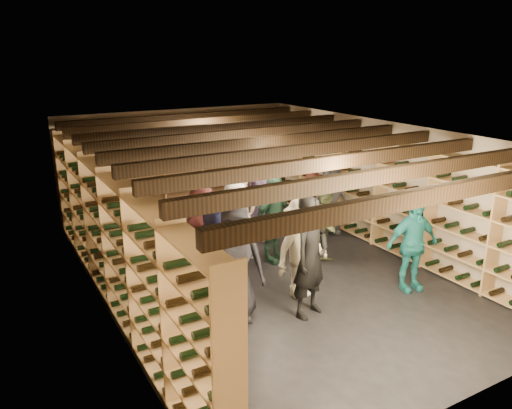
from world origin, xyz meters
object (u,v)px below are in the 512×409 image
object	(u,v)px
person_2	(326,222)
person_10	(273,219)
person_0	(235,263)
person_7	(243,218)
crate_stack_right	(202,226)
person_1	(311,257)
person_8	(314,213)
crate_stack_left	(158,225)
person_3	(302,248)
person_11	(259,205)
person_12	(330,198)
person_4	(412,244)
crate_loose	(229,242)
person_6	(217,248)
person_5	(203,231)
person_9	(236,229)

from	to	relation	value
person_2	person_10	distance (m)	0.93
person_0	person_7	xyz separation A→B (m)	(1.09, 1.79, -0.05)
crate_stack_right	person_1	world-z (taller)	person_1
person_8	person_7	bearing A→B (deg)	154.31
crate_stack_left	person_10	bearing A→B (deg)	-48.59
person_3	person_11	distance (m)	2.49
person_2	person_8	world-z (taller)	person_8
crate_stack_right	person_12	bearing A→B (deg)	-22.74
crate_stack_left	person_12	bearing A→B (deg)	-17.91
person_0	person_4	distance (m)	2.90
crate_loose	person_4	distance (m)	3.56
crate_loose	person_11	xyz separation A→B (m)	(0.68, 0.00, 0.66)
crate_stack_right	person_0	size ratio (longest dim) A/B	0.33
person_10	person_12	size ratio (longest dim) A/B	1.06
person_11	person_3	bearing A→B (deg)	-115.17
person_2	person_0	bearing A→B (deg)	-173.00
crate_loose	person_6	distance (m)	2.22
crate_loose	person_10	world-z (taller)	person_10
crate_loose	person_12	xyz separation A→B (m)	(2.18, -0.34, 0.67)
person_10	person_11	world-z (taller)	person_10
person_8	crate_stack_right	bearing A→B (deg)	120.22
person_7	person_5	bearing A→B (deg)	-168.76
crate_loose	person_11	bearing A→B (deg)	0.00
person_8	person_10	bearing A→B (deg)	167.68
crate_stack_right	person_1	distance (m)	3.66
person_1	crate_stack_left	bearing A→B (deg)	85.86
person_3	person_6	distance (m)	1.30
person_3	person_10	xyz separation A→B (m)	(0.33, 1.39, 0.00)
person_5	person_8	size ratio (longest dim) A/B	1.02
person_0	person_3	xyz separation A→B (m)	(1.20, 0.08, -0.05)
crate_stack_left	person_6	distance (m)	2.57
crate_loose	person_12	size ratio (longest dim) A/B	0.33
crate_stack_left	person_10	xyz separation A→B (m)	(1.56, -1.77, 0.38)
person_2	person_9	world-z (taller)	person_9
person_12	person_9	bearing A→B (deg)	-151.35
person_5	crate_stack_right	bearing A→B (deg)	49.29
person_6	person_7	size ratio (longest dim) A/B	1.03
person_9	person_6	bearing A→B (deg)	-127.46
person_0	person_5	world-z (taller)	person_0
person_0	person_10	distance (m)	2.13
crate_stack_left	person_1	distance (m)	3.83
person_1	person_9	size ratio (longest dim) A/B	1.12
person_3	crate_stack_right	bearing A→B (deg)	83.23
person_7	person_3	bearing A→B (deg)	-91.08
person_4	person_0	bearing A→B (deg)	179.97
person_5	person_8	distance (m)	2.21
person_9	person_7	bearing A→B (deg)	56.77
crate_loose	person_3	world-z (taller)	person_3
person_10	person_3	bearing A→B (deg)	-122.21
crate_stack_right	crate_stack_left	bearing A→B (deg)	176.28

